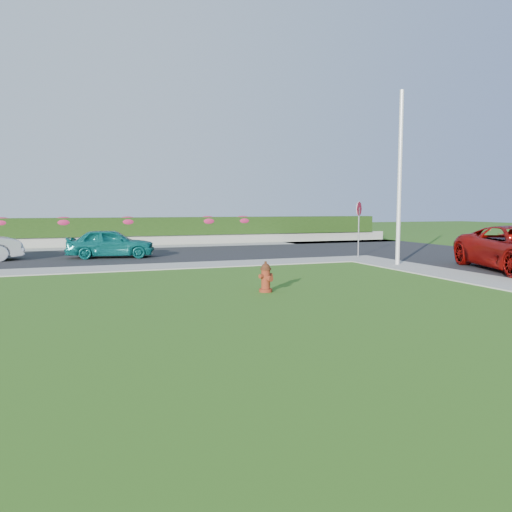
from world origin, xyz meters
name	(u,v)px	position (x,y,z in m)	size (l,w,h in m)	color
ground	(309,307)	(0.00, 0.00, 0.00)	(120.00, 120.00, 0.00)	black
street_far	(73,257)	(-5.00, 14.00, 0.02)	(26.00, 8.00, 0.04)	black
sidewalk_far	(44,271)	(-6.00, 9.00, 0.02)	(24.00, 2.00, 0.04)	gray
curb_corner	(360,258)	(7.00, 9.00, 0.02)	(2.00, 2.00, 0.04)	gray
sidewalk_beyond	(146,247)	(-1.00, 19.00, 0.02)	(34.00, 2.00, 0.04)	gray
retaining_wall	(143,241)	(-1.00, 20.50, 0.30)	(34.00, 0.40, 0.60)	gray
hedge	(142,227)	(-1.00, 20.60, 1.15)	(32.00, 0.90, 1.10)	black
fire_hydrant	(266,277)	(-0.17, 2.26, 0.39)	(0.43, 0.41, 0.83)	#580F0D
sedan_teal	(111,243)	(-3.39, 13.09, 0.69)	(1.54, 3.82, 1.30)	#0C605D
utility_pole	(400,179)	(7.02, 6.30, 3.38)	(0.16, 0.16, 6.77)	silver
stop_sign	(359,216)	(7.26, 9.57, 1.92)	(0.56, 0.45, 2.58)	slate
flower_clump_b	(2,223)	(-8.60, 20.50, 1.46)	(1.22, 0.78, 0.61)	#C22166
flower_clump_c	(64,222)	(-5.42, 20.50, 1.45)	(1.27, 0.82, 0.63)	#C22166
flower_clump_d	(128,222)	(-1.85, 20.50, 1.45)	(1.26, 0.81, 0.63)	#C22166
flower_clump_e	(208,221)	(3.06, 20.50, 1.44)	(1.29, 0.83, 0.64)	#C22166
flower_clump_f	(243,221)	(5.41, 20.50, 1.45)	(1.26, 0.81, 0.63)	#C22166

